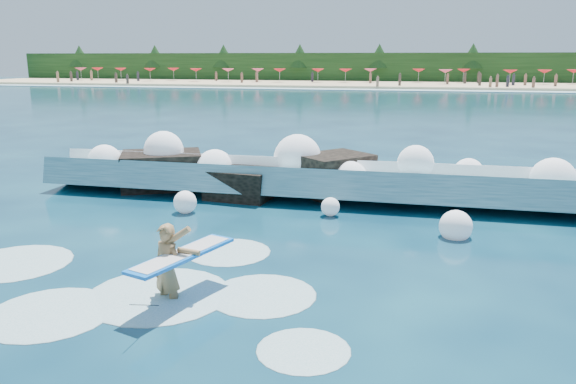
# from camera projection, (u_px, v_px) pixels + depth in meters

# --- Properties ---
(ground) EXTENTS (200.00, 200.00, 0.00)m
(ground) POSITION_uv_depth(u_px,v_px,m) (195.00, 266.00, 11.62)
(ground) COLOR #07243A
(ground) RESTS_ON ground
(beach) EXTENTS (140.00, 20.00, 0.40)m
(beach) POSITION_uv_depth(u_px,v_px,m) (393.00, 85.00, 85.39)
(beach) COLOR tan
(beach) RESTS_ON ground
(wet_band) EXTENTS (140.00, 5.00, 0.08)m
(wet_band) POSITION_uv_depth(u_px,v_px,m) (389.00, 90.00, 75.01)
(wet_band) COLOR silver
(wet_band) RESTS_ON ground
(treeline) EXTENTS (140.00, 4.00, 5.00)m
(treeline) POSITION_uv_depth(u_px,v_px,m) (397.00, 68.00, 94.31)
(treeline) COLOR black
(treeline) RESTS_ON ground
(breaking_wave) EXTENTS (16.99, 2.69, 1.46)m
(breaking_wave) POSITION_uv_depth(u_px,v_px,m) (313.00, 180.00, 17.34)
(breaking_wave) COLOR teal
(breaking_wave) RESTS_ON ground
(rock_cluster) EXTENTS (8.60, 3.41, 1.48)m
(rock_cluster) POSITION_uv_depth(u_px,v_px,m) (237.00, 177.00, 18.01)
(rock_cluster) COLOR black
(rock_cluster) RESTS_ON ground
(surfer_with_board) EXTENTS (1.25, 2.88, 1.68)m
(surfer_with_board) POSITION_uv_depth(u_px,v_px,m) (171.00, 267.00, 9.88)
(surfer_with_board) COLOR #977246
(surfer_with_board) RESTS_ON ground
(wave_spray) EXTENTS (14.73, 5.03, 1.99)m
(wave_spray) POSITION_uv_depth(u_px,v_px,m) (302.00, 167.00, 17.30)
(wave_spray) COLOR white
(wave_spray) RESTS_ON ground
(surf_foam) EXTENTS (8.52, 5.65, 0.13)m
(surf_foam) POSITION_uv_depth(u_px,v_px,m) (136.00, 287.00, 10.58)
(surf_foam) COLOR silver
(surf_foam) RESTS_ON ground
(beach_umbrellas) EXTENTS (111.83, 6.79, 0.50)m
(beach_umbrellas) POSITION_uv_depth(u_px,v_px,m) (393.00, 71.00, 86.35)
(beach_umbrellas) COLOR #D63F64
(beach_umbrellas) RESTS_ON ground
(beachgoers) EXTENTS (108.86, 11.76, 1.94)m
(beachgoers) POSITION_uv_depth(u_px,v_px,m) (469.00, 80.00, 78.87)
(beachgoers) COLOR #3F332D
(beachgoers) RESTS_ON ground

